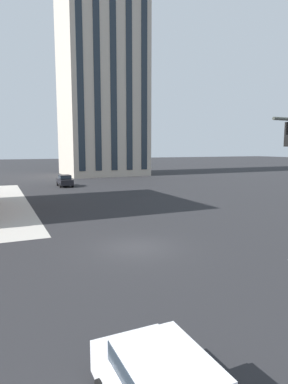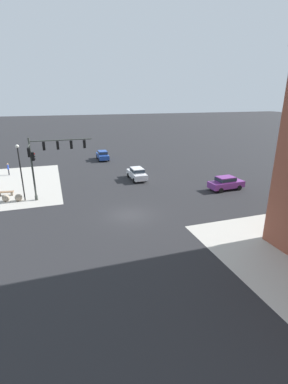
# 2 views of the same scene
# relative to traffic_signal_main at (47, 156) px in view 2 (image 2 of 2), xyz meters

# --- Properties ---
(ground_plane) EXTENTS (320.00, 320.00, 0.00)m
(ground_plane) POSITION_rel_traffic_signal_main_xyz_m (-7.16, 7.15, -4.90)
(ground_plane) COLOR #262628
(traffic_signal_main) EXTENTS (6.71, 2.09, 6.95)m
(traffic_signal_main) POSITION_rel_traffic_signal_main_xyz_m (0.00, 0.00, 0.00)
(traffic_signal_main) COLOR #383D38
(traffic_signal_main) RESTS_ON ground
(bollard_sphere_curb_a) EXTENTS (0.79, 0.79, 0.79)m
(bollard_sphere_curb_a) POSITION_rel_traffic_signal_main_xyz_m (3.48, -0.48, -4.51)
(bollard_sphere_curb_a) COLOR gray
(bollard_sphere_curb_a) RESTS_ON ground
(bollard_sphere_curb_b) EXTENTS (0.79, 0.79, 0.79)m
(bollard_sphere_curb_b) POSITION_rel_traffic_signal_main_xyz_m (4.80, -0.76, -4.51)
(bollard_sphere_curb_b) COLOR gray
(bollard_sphere_curb_b) RESTS_ON ground
(bench_near_signal) EXTENTS (1.84, 0.68, 0.49)m
(bench_near_signal) POSITION_rel_traffic_signal_main_xyz_m (5.11, -2.87, -4.58)
(bench_near_signal) COLOR #8E6B4C
(bench_near_signal) RESTS_ON ground
(pedestrian_at_curb) EXTENTS (0.24, 0.55, 1.77)m
(pedestrian_at_curb) POSITION_rel_traffic_signal_main_xyz_m (5.84, -12.58, -3.88)
(pedestrian_at_curb) COLOR black
(pedestrian_at_curb) RESTS_ON ground
(street_lamp_corner_near) EXTENTS (0.36, 0.36, 6.24)m
(street_lamp_corner_near) POSITION_rel_traffic_signal_main_xyz_m (2.84, -0.43, -1.06)
(street_lamp_corner_near) COLOR black
(street_lamp_corner_near) RESTS_ON ground
(car_main_northbound_near) EXTENTS (4.50, 2.09, 1.68)m
(car_main_northbound_near) POSITION_rel_traffic_signal_main_xyz_m (-20.58, 3.36, -3.99)
(car_main_northbound_near) COLOR #7A3389
(car_main_northbound_near) RESTS_ON ground
(car_main_southbound_far) EXTENTS (1.92, 4.42, 1.68)m
(car_main_southbound_far) POSITION_rel_traffic_signal_main_xyz_m (-11.43, -4.37, -3.99)
(car_main_southbound_far) COLOR silver
(car_main_southbound_far) RESTS_ON ground
(car_cross_eastbound) EXTENTS (1.95, 4.43, 1.68)m
(car_cross_eastbound) POSITION_rel_traffic_signal_main_xyz_m (-9.18, -18.46, -3.99)
(car_cross_eastbound) COLOR #23479E
(car_cross_eastbound) RESTS_ON ground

